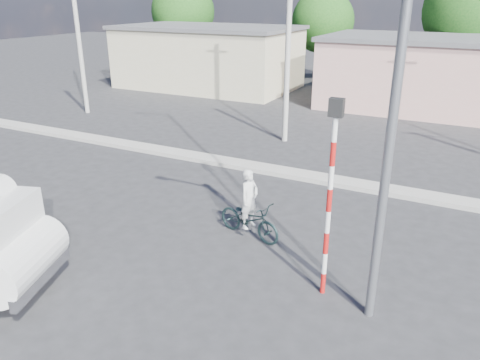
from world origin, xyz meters
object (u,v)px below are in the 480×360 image
at_px(streetlight, 389,71).
at_px(cyclist, 249,209).
at_px(traffic_pole, 330,185).
at_px(bicycle, 249,219).

bearing_deg(streetlight, cyclist, 152.02).
height_order(cyclist, traffic_pole, traffic_pole).
distance_m(bicycle, streetlight, 5.98).
bearing_deg(cyclist, traffic_pole, -107.55).
height_order(bicycle, traffic_pole, traffic_pole).
bearing_deg(traffic_pole, bicycle, 148.72).
bearing_deg(traffic_pole, streetlight, -17.73).
height_order(bicycle, streetlight, streetlight).
relative_size(cyclist, streetlight, 0.18).
bearing_deg(traffic_pole, cyclist, 148.72).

